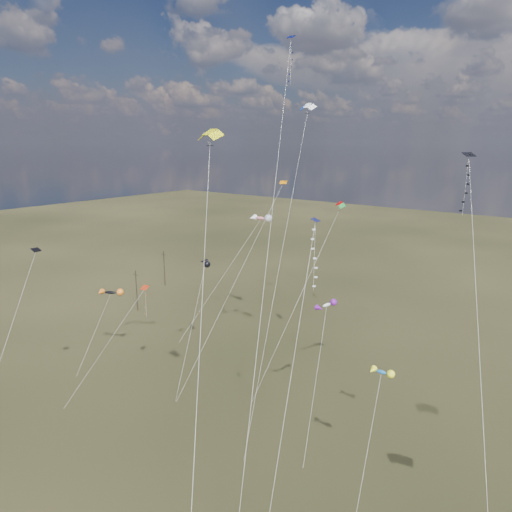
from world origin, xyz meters
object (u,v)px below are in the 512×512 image
Objects in this scene: utility_pole_near at (137,290)px; utility_pole_far at (164,268)px; novelty_black_orange at (110,293)px; parafoil_yellow at (210,135)px; diamond_black_high at (467,204)px.

utility_pole_near is 1.00× the size of utility_pole_far.
novelty_black_orange is at bearing -47.40° from utility_pole_near.
diamond_black_high is at bearing 46.73° from parafoil_yellow.
diamond_black_high is 0.93× the size of parafoil_yellow.
utility_pole_near and utility_pole_far have the same top height.
utility_pole_near is 63.49m from diamond_black_high.
utility_pole_far is 70.28m from parafoil_yellow.
utility_pole_near is 57.33m from parafoil_yellow.
parafoil_yellow reaches higher than utility_pole_far.
parafoil_yellow is at bearing -133.27° from diamond_black_high.
diamond_black_high reaches higher than utility_pole_near.
utility_pole_far is 0.72× the size of novelty_black_orange.
diamond_black_high is at bearing -18.52° from utility_pole_far.
utility_pole_far is at bearing 142.83° from parafoil_yellow.
parafoil_yellow is at bearing -29.91° from utility_pole_near.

